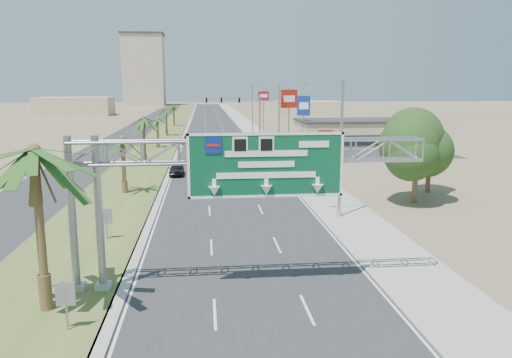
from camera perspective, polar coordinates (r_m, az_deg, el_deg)
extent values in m
cube|color=#28282B|center=(123.30, -4.90, 6.08)|extent=(12.00, 300.00, 0.02)
cube|color=#9E9B93|center=(123.75, -0.94, 6.15)|extent=(4.00, 300.00, 0.10)
cube|color=#495C29|center=(123.51, -9.56, 6.00)|extent=(7.00, 300.00, 0.12)
cube|color=#28282B|center=(124.15, -12.81, 5.89)|extent=(8.00, 300.00, 0.02)
cylinder|color=gray|center=(24.15, -17.49, -4.00)|extent=(0.36, 0.36, 7.40)
cylinder|color=gray|center=(24.42, -20.26, -4.01)|extent=(0.36, 0.36, 7.40)
cube|color=#9E9B93|center=(25.23, -17.05, -11.72)|extent=(0.70, 0.70, 0.40)
cube|color=#9E9B93|center=(25.49, -19.75, -11.65)|extent=(0.70, 0.70, 0.40)
cube|color=#074A29|center=(22.88, 1.17, 1.59)|extent=(7.20, 0.12, 3.00)
cube|color=navy|center=(22.50, -4.88, 3.85)|extent=(0.75, 0.03, 0.75)
cone|color=white|center=(23.01, 1.19, -1.27)|extent=(0.56, 0.56, 0.45)
cylinder|color=brown|center=(22.83, -23.40, -5.74)|extent=(0.36, 0.36, 7.00)
cylinder|color=brown|center=(23.68, -22.92, -11.94)|extent=(0.54, 0.54, 1.68)
cylinder|color=brown|center=(46.02, -14.88, 1.37)|extent=(0.36, 0.36, 5.00)
cylinder|color=brown|center=(46.35, -14.77, -0.94)|extent=(0.54, 0.54, 1.20)
cylinder|color=brown|center=(61.69, -12.65, 4.10)|extent=(0.36, 0.36, 5.80)
cylinder|color=brown|center=(61.97, -12.57, 2.08)|extent=(0.54, 0.54, 1.39)
cylinder|color=brown|center=(79.57, -11.16, 5.09)|extent=(0.36, 0.36, 4.50)
cylinder|color=brown|center=(79.75, -11.12, 3.86)|extent=(0.54, 0.54, 1.08)
cylinder|color=brown|center=(98.42, -10.20, 6.34)|extent=(0.36, 0.36, 5.20)
cylinder|color=brown|center=(98.58, -10.16, 5.19)|extent=(0.54, 0.54, 1.25)
cylinder|color=brown|center=(123.33, -9.36, 7.09)|extent=(0.36, 0.36, 4.80)
cylinder|color=brown|center=(123.45, -9.34, 6.25)|extent=(0.54, 0.54, 1.15)
cylinder|color=gray|center=(36.55, 9.68, 3.23)|extent=(0.20, 0.20, 10.00)
cylinder|color=gray|center=(35.91, 7.73, 10.92)|extent=(2.80, 0.12, 0.12)
cube|color=slate|center=(35.61, 5.49, 10.81)|extent=(0.50, 0.22, 0.18)
cylinder|color=#9E9B93|center=(37.44, 9.45, -3.99)|extent=(0.44, 0.44, 0.50)
cylinder|color=gray|center=(65.80, 2.65, 6.57)|extent=(0.20, 0.20, 10.00)
cylinder|color=gray|center=(65.45, 1.45, 10.81)|extent=(2.80, 0.12, 0.12)
cube|color=slate|center=(65.29, 0.21, 10.72)|extent=(0.50, 0.22, 0.18)
cylinder|color=#9E9B93|center=(66.30, 2.61, 2.47)|extent=(0.44, 0.44, 0.50)
cylinder|color=gray|center=(101.49, -0.41, 7.98)|extent=(0.20, 0.20, 10.00)
cylinder|color=gray|center=(101.26, -1.22, 10.72)|extent=(2.80, 0.12, 0.12)
cube|color=slate|center=(101.15, -2.02, 10.66)|extent=(0.50, 0.22, 0.18)
cylinder|color=#9E9B93|center=(101.81, -0.41, 5.31)|extent=(0.44, 0.44, 0.50)
cylinder|color=gray|center=(85.62, 0.43, 6.83)|extent=(0.28, 0.28, 8.00)
cylinder|color=gray|center=(85.05, -2.96, 9.29)|extent=(10.00, 0.18, 0.18)
cube|color=black|center=(84.95, -1.92, 9.03)|extent=(0.32, 0.18, 0.95)
cube|color=black|center=(84.79, -3.97, 9.00)|extent=(0.32, 0.18, 0.95)
cube|color=black|center=(84.74, -5.68, 8.98)|extent=(0.32, 0.18, 0.95)
sphere|color=red|center=(84.82, -1.92, 9.23)|extent=(0.22, 0.22, 0.22)
imported|color=black|center=(85.48, 0.44, 8.84)|extent=(0.16, 0.16, 0.60)
cylinder|color=#9E9B93|center=(85.94, 0.43, 4.37)|extent=(0.56, 0.56, 0.60)
cube|color=#CDB98B|center=(82.91, 11.16, 5.13)|extent=(18.00, 10.00, 4.00)
cylinder|color=brown|center=(43.26, 17.73, -0.09)|extent=(0.44, 0.44, 3.90)
sphere|color=#1A3412|center=(42.88, 17.93, 3.33)|extent=(4.50, 4.50, 4.50)
cylinder|color=brown|center=(48.13, 19.10, 0.51)|extent=(0.44, 0.44, 3.30)
sphere|color=#1A3412|center=(47.82, 19.26, 3.10)|extent=(3.50, 3.50, 3.50)
cylinder|color=gray|center=(21.51, -20.82, -13.93)|extent=(0.08, 0.08, 1.80)
cube|color=slate|center=(21.24, -20.95, -12.20)|extent=(0.75, 0.06, 0.95)
cylinder|color=gray|center=(32.69, -16.72, -5.27)|extent=(0.08, 0.08, 1.80)
cube|color=slate|center=(32.51, -16.78, -4.08)|extent=(0.75, 0.06, 0.95)
cube|color=tan|center=(264.70, -12.68, 12.03)|extent=(20.00, 16.00, 35.00)
cube|color=#CDB98B|center=(178.22, -20.01, 7.82)|extent=(24.00, 14.00, 6.00)
cube|color=#CDB98B|center=(156.44, 6.02, 7.92)|extent=(20.00, 12.00, 5.00)
imported|color=black|center=(54.88, -9.06, 1.10)|extent=(1.64, 3.94, 1.33)
imported|color=maroon|center=(66.50, -2.63, 2.94)|extent=(1.68, 4.63, 1.52)
imported|color=gray|center=(84.69, -2.81, 4.52)|extent=(2.51, 4.96, 1.34)
imported|color=black|center=(86.36, -7.77, 4.53)|extent=(1.87, 4.42, 1.27)
cylinder|color=gray|center=(67.26, 3.76, 6.36)|extent=(0.20, 0.20, 9.32)
cube|color=#AF190E|center=(67.10, 3.79, 9.14)|extent=(2.35, 1.13, 2.40)
cube|color=white|center=(66.93, 3.82, 9.13)|extent=(1.59, 0.63, 0.84)
cylinder|color=gray|center=(77.86, 5.43, 6.53)|extent=(0.20, 0.20, 8.31)
cube|color=navy|center=(77.73, 5.46, 8.33)|extent=(1.99, 0.92, 3.00)
cube|color=white|center=(77.55, 5.49, 8.33)|extent=(1.34, 0.48, 1.05)
cylinder|color=gray|center=(100.41, 0.87, 7.61)|extent=(0.20, 0.20, 8.79)
cube|color=#B50E1F|center=(100.29, 0.88, 9.49)|extent=(2.22, 0.49, 1.80)
cube|color=white|center=(100.11, 0.89, 9.49)|extent=(1.54, 0.17, 0.63)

